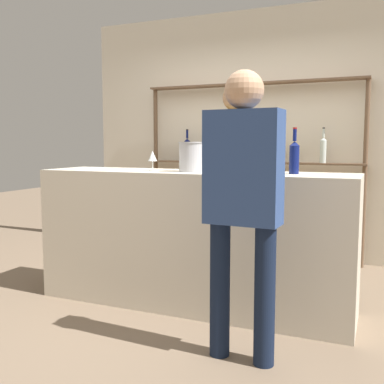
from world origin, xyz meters
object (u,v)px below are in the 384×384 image
customer_right (243,193)px  server_behind_counter (235,166)px  counter_bottle_1 (264,155)px  wine_glass (153,156)px  counter_bottle_0 (247,157)px  counter_bottle_2 (294,156)px  ice_bucket (192,157)px

customer_right → server_behind_counter: size_ratio=0.94×
counter_bottle_1 → wine_glass: 0.90m
wine_glass → customer_right: (0.97, -0.71, -0.18)m
counter_bottle_0 → counter_bottle_2: 0.34m
counter_bottle_2 → ice_bucket: bearing=-176.7°
counter_bottle_2 → wine_glass: bearing=-177.6°
counter_bottle_2 → customer_right: (-0.15, -0.76, -0.20)m
customer_right → counter_bottle_1: bearing=8.0°
counter_bottle_2 → server_behind_counter: (-0.65, 0.66, -0.11)m
counter_bottle_2 → counter_bottle_0: bearing=-172.6°
wine_glass → customer_right: bearing=-36.2°
counter_bottle_0 → counter_bottle_1: (0.11, 0.07, 0.01)m
customer_right → ice_bucket: bearing=44.0°
counter_bottle_0 → ice_bucket: 0.44m
counter_bottle_1 → server_behind_counter: bearing=123.6°
counter_bottle_0 → counter_bottle_2: (0.33, 0.04, 0.01)m
wine_glass → server_behind_counter: bearing=56.3°
ice_bucket → counter_bottle_0: bearing=0.1°
ice_bucket → counter_bottle_1: bearing=6.9°
wine_glass → ice_bucket: bearing=0.5°
counter_bottle_0 → customer_right: (0.18, -0.71, -0.19)m
counter_bottle_1 → server_behind_counter: server_behind_counter is taller
wine_glass → server_behind_counter: server_behind_counter is taller
customer_right → server_behind_counter: 1.50m
counter_bottle_2 → server_behind_counter: bearing=134.5°
counter_bottle_0 → server_behind_counter: size_ratio=0.17×
ice_bucket → server_behind_counter: 0.72m
counter_bottle_0 → wine_glass: 0.79m
counter_bottle_1 → server_behind_counter: 0.78m
ice_bucket → customer_right: 0.96m
ice_bucket → server_behind_counter: (0.13, 0.71, -0.10)m
counter_bottle_0 → ice_bucket: size_ratio=1.34×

